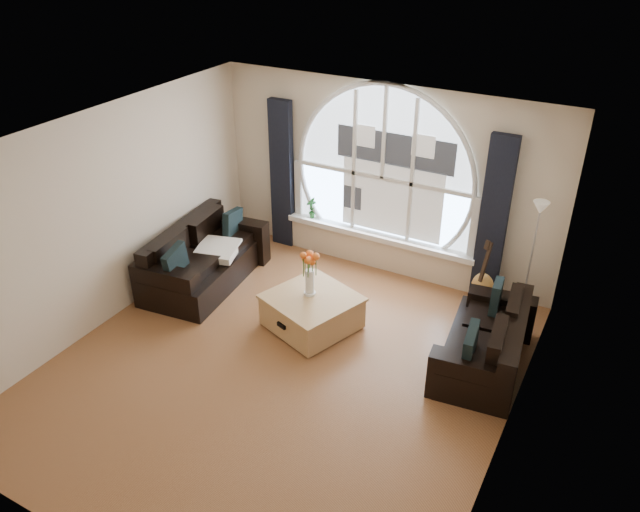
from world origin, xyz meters
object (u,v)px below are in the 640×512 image
at_px(guitar, 485,273).
at_px(potted_plant, 312,208).
at_px(floor_lamp, 531,260).
at_px(coffee_chest, 312,310).
at_px(sofa_left, 205,258).
at_px(vase_flowers, 310,267).
at_px(sofa_right, 486,336).

relative_size(guitar, potted_plant, 3.31).
relative_size(floor_lamp, guitar, 1.51).
xyz_separation_m(coffee_chest, guitar, (1.76, 1.46, 0.29)).
xyz_separation_m(guitar, potted_plant, (-2.76, 0.32, 0.18)).
bearing_deg(sofa_left, vase_flowers, -11.83).
bearing_deg(guitar, potted_plant, -161.75).
xyz_separation_m(sofa_right, vase_flowers, (-2.16, -0.26, 0.44)).
distance_m(vase_flowers, guitar, 2.32).
bearing_deg(sofa_left, guitar, 12.66).
relative_size(sofa_left, potted_plant, 5.82).
relative_size(coffee_chest, floor_lamp, 0.62).
distance_m(sofa_right, guitar, 1.21).
bearing_deg(sofa_left, coffee_chest, -12.99).
height_order(sofa_right, floor_lamp, floor_lamp).
relative_size(vase_flowers, potted_plant, 2.19).
xyz_separation_m(sofa_left, sofa_right, (3.95, 0.09, 0.00)).
bearing_deg(floor_lamp, sofa_left, -161.31).
relative_size(coffee_chest, guitar, 0.94).
xyz_separation_m(sofa_left, coffee_chest, (1.84, -0.21, -0.16)).
relative_size(sofa_right, guitar, 1.54).
relative_size(sofa_left, sofa_right, 1.14).
relative_size(sofa_right, potted_plant, 5.12).
bearing_deg(guitar, vase_flowers, -117.22).
xyz_separation_m(sofa_right, guitar, (-0.35, 1.15, 0.13)).
distance_m(sofa_right, coffee_chest, 2.14).
bearing_deg(potted_plant, guitar, -6.55).
height_order(floor_lamp, potted_plant, floor_lamp).
distance_m(sofa_left, vase_flowers, 1.85).
relative_size(sofa_right, vase_flowers, 2.34).
height_order(guitar, potted_plant, guitar).
relative_size(sofa_left, floor_lamp, 1.16).
xyz_separation_m(sofa_left, vase_flowers, (1.79, -0.17, 0.44)).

